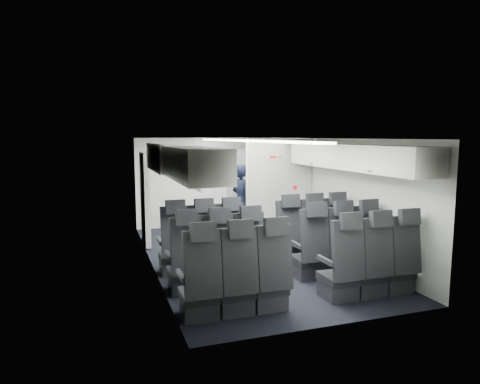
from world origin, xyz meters
TOP-DOWN VIEW (x-y plane):
  - cabin_shell at (0.00, 0.00)m, footprint 3.41×6.01m
  - seat_row_front at (-0.00, -0.53)m, footprint 3.33×0.56m
  - seat_row_mid at (-0.00, -1.43)m, footprint 3.33×0.56m
  - seat_row_rear at (-0.00, -2.33)m, footprint 3.33×0.56m
  - overhead_bin_left_rear at (-1.40, -2.00)m, footprint 0.53×1.80m
  - overhead_bin_left_front_open at (-1.44, -0.25)m, footprint 0.64×1.70m
  - overhead_bin_right_rear at (1.40, -2.00)m, footprint 0.53×1.80m
  - overhead_bin_right_front at (1.40, -0.25)m, footprint 0.53×1.70m
  - bulkhead_partition at (0.98, 0.80)m, footprint 1.40×0.15m
  - galley_unit at (0.95, 2.72)m, footprint 0.85×0.52m
  - boarding_door at (-1.64, 1.55)m, footprint 0.12×1.27m
  - flight_attendant at (0.36, 1.33)m, footprint 0.58×0.69m
  - carry_on_bag at (-1.37, -0.31)m, footprint 0.41×0.31m
  - papers at (0.55, 1.28)m, footprint 0.18×0.07m

SIDE VIEW (x-z plane):
  - seat_row_front at x=0.00m, z-range -0.21..1.02m
  - seat_row_mid at x=0.00m, z-range -0.21..1.02m
  - seat_row_rear at x=0.00m, z-range -0.21..1.02m
  - flight_attendant at x=0.36m, z-range 0.00..1.61m
  - galley_unit at x=0.95m, z-range 0.00..1.90m
  - boarding_door at x=-1.64m, z-range 0.02..1.88m
  - papers at x=0.55m, z-range 0.95..1.08m
  - bulkhead_partition at x=0.98m, z-range 0.01..2.14m
  - cabin_shell at x=0.00m, z-range 0.04..2.21m
  - overhead_bin_left_front_open at x=-1.44m, z-range 1.38..2.10m
  - carry_on_bag at x=-1.37m, z-range 1.69..1.91m
  - overhead_bin_right_front at x=1.40m, z-range 1.66..2.06m
  - overhead_bin_left_rear at x=-1.40m, z-range 1.66..2.06m
  - overhead_bin_right_rear at x=1.40m, z-range 1.66..2.06m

